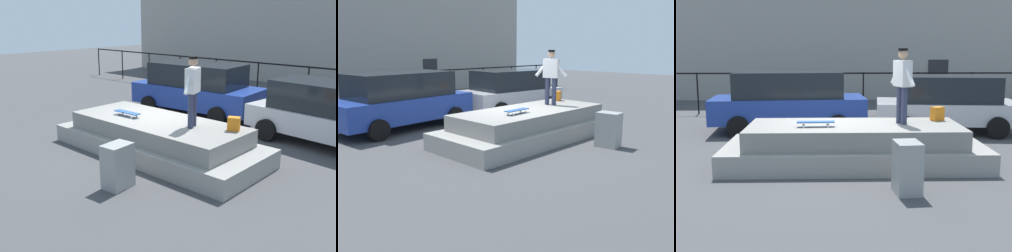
% 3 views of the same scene
% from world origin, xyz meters
% --- Properties ---
extents(ground_plane, '(60.00, 60.00, 0.00)m').
position_xyz_m(ground_plane, '(0.00, 0.00, 0.00)').
color(ground_plane, '#424244').
extents(concrete_ledge, '(5.78, 2.36, 0.90)m').
position_xyz_m(concrete_ledge, '(0.35, -0.41, 0.40)').
color(concrete_ledge, gray).
rests_on(concrete_ledge, ground_plane).
extents(skateboarder, '(0.43, 1.00, 1.68)m').
position_xyz_m(skateboarder, '(1.42, -0.31, 1.88)').
color(skateboarder, '#2D334C').
rests_on(skateboarder, concrete_ledge).
extents(skateboard, '(0.82, 0.26, 0.12)m').
position_xyz_m(skateboard, '(-0.51, -0.67, 1.00)').
color(skateboard, '#264C8C').
rests_on(skateboard, concrete_ledge).
extents(backpack, '(0.34, 0.30, 0.32)m').
position_xyz_m(backpack, '(2.33, 0.10, 1.06)').
color(backpack, orange).
rests_on(backpack, concrete_ledge).
extents(car_blue_hatchback_near, '(4.84, 2.46, 1.86)m').
position_xyz_m(car_blue_hatchback_near, '(-1.51, 3.63, 0.98)').
color(car_blue_hatchback_near, navy).
rests_on(car_blue_hatchback_near, ground_plane).
extents(car_silver_hatchback_mid, '(4.46, 2.54, 1.74)m').
position_xyz_m(car_silver_hatchback_mid, '(3.39, 3.31, 0.92)').
color(car_silver_hatchback_mid, '#B7B7BC').
rests_on(car_silver_hatchback_mid, ground_plane).
extents(utility_box, '(0.50, 0.64, 0.95)m').
position_xyz_m(utility_box, '(1.20, -2.48, 0.47)').
color(utility_box, gray).
rests_on(utility_box, ground_plane).
extents(fence_row, '(24.06, 0.06, 1.63)m').
position_xyz_m(fence_row, '(-0.00, 7.31, 1.17)').
color(fence_row, black).
rests_on(fence_row, ground_plane).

